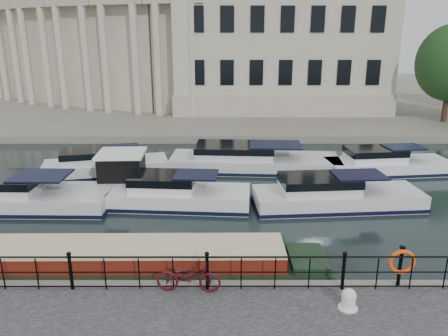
# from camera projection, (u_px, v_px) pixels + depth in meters

# --- Properties ---
(ground_plane) EXTENTS (160.00, 160.00, 0.00)m
(ground_plane) POSITION_uv_depth(u_px,v_px,m) (210.00, 267.00, 15.26)
(ground_plane) COLOR black
(ground_plane) RESTS_ON ground
(far_bank) EXTENTS (120.00, 42.00, 0.55)m
(far_bank) POSITION_uv_depth(u_px,v_px,m) (220.00, 100.00, 52.47)
(far_bank) COLOR #6B665B
(far_bank) RESTS_ON ground_plane
(railing) EXTENTS (24.14, 0.14, 1.22)m
(railing) POSITION_uv_depth(u_px,v_px,m) (207.00, 269.00, 12.76)
(railing) COLOR black
(railing) RESTS_ON near_quay
(civic_building) EXTENTS (53.55, 31.84, 16.85)m
(civic_building) POSITION_uv_depth(u_px,v_px,m) (210.00, 42.00, 46.38)
(civic_building) COLOR #ADA38C
(civic_building) RESTS_ON far_bank
(bicycle) EXTENTS (1.92, 0.77, 0.99)m
(bicycle) POSITION_uv_depth(u_px,v_px,m) (189.00, 276.00, 12.68)
(bicycle) COLOR #410B14
(bicycle) RESTS_ON near_quay
(mooring_bollard) EXTENTS (0.54, 0.54, 0.60)m
(mooring_bollard) POSITION_uv_depth(u_px,v_px,m) (349.00, 299.00, 11.94)
(mooring_bollard) COLOR silver
(mooring_bollard) RESTS_ON near_quay
(life_ring_post) EXTENTS (0.81, 0.21, 1.32)m
(life_ring_post) POSITION_uv_depth(u_px,v_px,m) (402.00, 262.00, 12.79)
(life_ring_post) COLOR black
(life_ring_post) RESTS_ON near_quay
(narrowboat) EXTENTS (14.99, 2.11, 1.55)m
(narrowboat) POSITION_uv_depth(u_px,v_px,m) (103.00, 268.00, 14.48)
(narrowboat) COLOR black
(narrowboat) RESTS_ON ground_plane
(harbour_hut) EXTENTS (3.26, 2.76, 2.19)m
(harbour_hut) POSITION_uv_depth(u_px,v_px,m) (123.00, 174.00, 22.24)
(harbour_hut) COLOR #6B665B
(harbour_hut) RESTS_ON ground_plane
(cabin_cruisers) EXTENTS (26.87, 9.41, 1.99)m
(cabin_cruisers) POSITION_uv_depth(u_px,v_px,m) (211.00, 180.00, 23.24)
(cabin_cruisers) COLOR silver
(cabin_cruisers) RESTS_ON ground_plane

